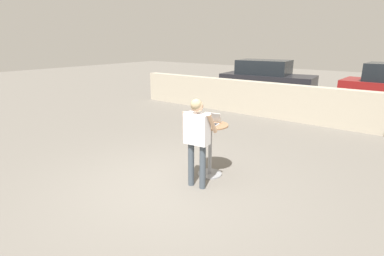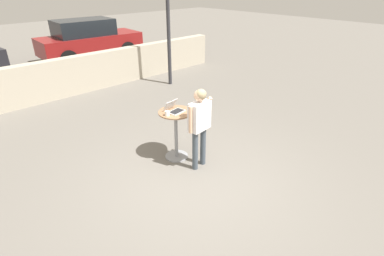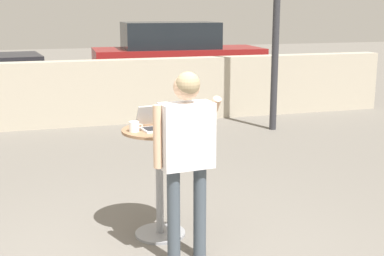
{
  "view_description": "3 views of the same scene",
  "coord_description": "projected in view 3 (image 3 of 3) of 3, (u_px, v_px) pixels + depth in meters",
  "views": [
    {
      "loc": [
        3.32,
        -3.74,
        2.56
      ],
      "look_at": [
        0.2,
        0.38,
        1.04
      ],
      "focal_mm": 28.0,
      "sensor_mm": 36.0,
      "label": 1
    },
    {
      "loc": [
        -3.13,
        -3.28,
        3.38
      ],
      "look_at": [
        0.28,
        0.32,
        0.87
      ],
      "focal_mm": 28.0,
      "sensor_mm": 36.0,
      "label": 2
    },
    {
      "loc": [
        -0.79,
        -3.8,
        2.12
      ],
      "look_at": [
        0.48,
        0.35,
        1.13
      ],
      "focal_mm": 50.0,
      "sensor_mm": 36.0,
      "label": 3
    }
  ],
  "objects": [
    {
      "name": "parked_car_near_street",
      "position": [
        176.0,
        55.0,
        14.11
      ],
      "size": [
        4.49,
        2.04,
        1.74
      ],
      "color": "maroon",
      "rests_on": "ground_plane"
    },
    {
      "name": "pavement_kerb",
      "position": [
        76.0,
        94.0,
        9.66
      ],
      "size": [
        12.43,
        0.35,
        1.18
      ],
      "color": "#B2A893",
      "rests_on": "ground_plane"
    },
    {
      "name": "cafe_table",
      "position": [
        159.0,
        169.0,
        4.95
      ],
      "size": [
        0.68,
        0.68,
        1.03
      ],
      "color": "gray",
      "rests_on": "ground_plane"
    },
    {
      "name": "laptop",
      "position": [
        157.0,
        123.0,
        4.88
      ],
      "size": [
        0.36,
        0.37,
        0.21
      ],
      "color": "silver",
      "rests_on": "cafe_table"
    },
    {
      "name": "standing_person",
      "position": [
        187.0,
        144.0,
        4.36
      ],
      "size": [
        0.58,
        0.39,
        1.62
      ],
      "color": "#424C56",
      "rests_on": "ground_plane"
    },
    {
      "name": "coffee_mug",
      "position": [
        134.0,
        127.0,
        4.75
      ],
      "size": [
        0.12,
        0.09,
        0.09
      ],
      "color": "white",
      "rests_on": "cafe_table"
    }
  ]
}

